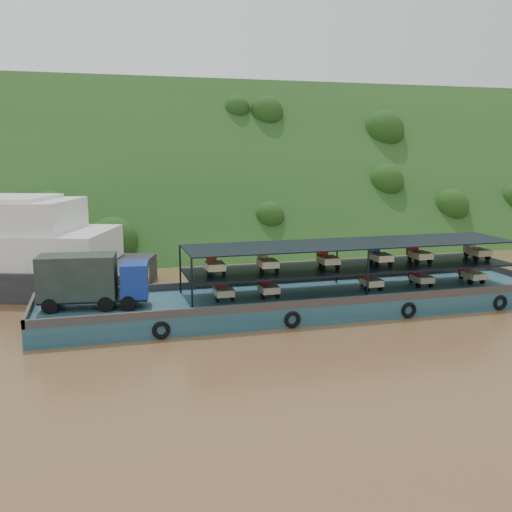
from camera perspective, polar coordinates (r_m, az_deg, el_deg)
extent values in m
plane|color=brown|center=(40.11, 3.92, -5.11)|extent=(160.00, 160.00, 0.00)
cube|color=#183B15|center=(74.36, -5.32, 2.04)|extent=(140.00, 39.60, 39.60)
cube|color=#163E4F|center=(39.09, 4.74, -4.62)|extent=(35.00, 7.00, 1.20)
cube|color=#592D19|center=(42.00, 3.16, -2.35)|extent=(35.00, 0.20, 0.50)
cube|color=#592D19|center=(35.81, 6.64, -4.65)|extent=(35.00, 0.20, 0.50)
cube|color=#592D19|center=(36.83, -21.66, -4.90)|extent=(0.20, 7.00, 0.50)
torus|color=black|center=(33.57, -9.45, -7.34)|extent=(1.06, 0.26, 1.06)
torus|color=black|center=(35.23, 3.67, -6.37)|extent=(1.06, 0.26, 1.06)
torus|color=black|center=(38.52, 15.04, -5.25)|extent=(1.06, 0.26, 1.06)
torus|color=black|center=(42.44, 23.24, -4.31)|extent=(1.06, 0.26, 1.06)
cylinder|color=black|center=(36.08, -19.92, -4.72)|extent=(0.99, 0.45, 0.95)
cylinder|color=black|center=(37.98, -19.33, -3.95)|extent=(0.99, 0.45, 0.95)
cylinder|color=black|center=(35.55, -14.80, -4.66)|extent=(0.99, 0.45, 0.95)
cylinder|color=black|center=(37.48, -14.46, -3.88)|extent=(0.99, 0.45, 0.95)
cylinder|color=black|center=(35.42, -12.65, -4.62)|extent=(0.99, 0.45, 0.95)
cylinder|color=black|center=(37.35, -12.43, -3.84)|extent=(0.99, 0.45, 0.95)
cube|color=black|center=(36.58, -15.82, -4.06)|extent=(6.68, 2.89, 0.19)
cube|color=navy|center=(36.07, -12.01, -2.30)|extent=(1.89, 2.47, 2.09)
cube|color=black|center=(35.95, -10.75, -1.68)|extent=(0.30, 1.90, 0.86)
cube|color=black|center=(36.41, -17.41, -1.98)|extent=(4.82, 2.84, 2.66)
cube|color=black|center=(39.90, 9.52, -1.09)|extent=(23.00, 5.00, 0.12)
cube|color=black|center=(39.61, 9.59, 1.24)|extent=(23.00, 5.00, 0.08)
cylinder|color=black|center=(34.21, -6.42, -2.93)|extent=(0.12, 0.12, 3.30)
cylinder|color=black|center=(39.04, -7.59, -1.30)|extent=(0.12, 0.12, 3.30)
cylinder|color=black|center=(37.70, 11.11, -1.82)|extent=(0.12, 0.12, 3.30)
cylinder|color=black|center=(42.13, 8.09, -0.46)|extent=(0.12, 0.12, 3.30)
cylinder|color=black|center=(47.86, 20.82, 0.26)|extent=(0.12, 0.12, 3.30)
cylinder|color=black|center=(38.35, -3.70, -3.57)|extent=(0.12, 0.52, 0.52)
cylinder|color=black|center=(36.54, -3.89, -4.28)|extent=(0.14, 0.52, 0.52)
cylinder|color=black|center=(36.75, -2.36, -4.18)|extent=(0.14, 0.52, 0.52)
cube|color=#C2BC89|center=(36.89, -3.25, -3.59)|extent=(1.15, 1.50, 0.44)
cube|color=#AD0B0E|center=(37.94, -3.62, -2.92)|extent=(0.55, 0.80, 0.80)
cube|color=#AD0B0E|center=(37.64, -3.56, -2.24)|extent=(0.50, 0.10, 0.10)
cylinder|color=black|center=(39.06, 0.66, -3.30)|extent=(0.12, 0.52, 0.52)
cylinder|color=black|center=(37.24, 0.69, -3.97)|extent=(0.14, 0.52, 0.52)
cylinder|color=black|center=(37.52, 2.16, -3.87)|extent=(0.14, 0.52, 0.52)
cube|color=beige|center=(37.62, 1.28, -3.29)|extent=(1.15, 1.50, 0.44)
cube|color=red|center=(38.66, 0.79, -2.65)|extent=(0.55, 0.80, 0.80)
cube|color=red|center=(38.36, 0.87, -1.98)|extent=(0.50, 0.10, 0.10)
cylinder|color=black|center=(41.70, 10.58, -2.59)|extent=(0.12, 0.52, 0.52)
cylinder|color=black|center=(39.92, 11.07, -3.19)|extent=(0.14, 0.52, 0.52)
cylinder|color=black|center=(40.37, 12.34, -3.09)|extent=(0.14, 0.52, 0.52)
cube|color=beige|center=(40.36, 11.50, -2.56)|extent=(1.15, 1.50, 0.44)
cube|color=red|center=(41.33, 10.79, -1.98)|extent=(0.55, 0.80, 0.80)
cube|color=red|center=(41.05, 10.93, -1.35)|extent=(0.50, 0.10, 0.10)
cylinder|color=black|center=(43.56, 15.27, -2.23)|extent=(0.12, 0.52, 0.52)
cylinder|color=black|center=(41.81, 15.93, -2.79)|extent=(0.14, 0.52, 0.52)
cylinder|color=black|center=(42.33, 17.09, -2.69)|extent=(0.14, 0.52, 0.52)
cube|color=tan|center=(42.28, 16.29, -2.19)|extent=(1.15, 1.50, 0.44)
cube|color=#B30B21|center=(43.20, 15.50, -1.64)|extent=(0.55, 0.80, 0.80)
cube|color=#B30B21|center=(42.94, 15.67, -1.04)|extent=(0.50, 0.10, 0.10)
cylinder|color=black|center=(45.85, 19.84, -1.87)|extent=(0.12, 0.52, 0.52)
cylinder|color=black|center=(44.14, 20.65, -2.38)|extent=(0.14, 0.52, 0.52)
cylinder|color=black|center=(44.73, 21.69, -2.28)|extent=(0.14, 0.52, 0.52)
cube|color=beige|center=(44.64, 20.94, -1.81)|extent=(1.15, 1.50, 0.44)
cube|color=#AE240B|center=(45.51, 20.10, -1.30)|extent=(0.55, 0.80, 0.80)
cube|color=#AE240B|center=(45.26, 20.28, -0.73)|extent=(0.50, 0.10, 0.10)
cylinder|color=black|center=(37.86, -4.56, -1.10)|extent=(0.12, 0.52, 0.52)
cylinder|color=black|center=(36.04, -4.79, -1.69)|extent=(0.14, 0.52, 0.52)
cylinder|color=black|center=(36.23, -3.24, -1.60)|extent=(0.14, 0.52, 0.52)
cube|color=beige|center=(36.40, -4.13, -1.01)|extent=(1.15, 1.50, 0.44)
cube|color=red|center=(37.47, -4.48, -0.41)|extent=(0.55, 0.80, 0.80)
cube|color=red|center=(37.19, -4.44, 0.30)|extent=(0.50, 0.10, 0.10)
cylinder|color=black|center=(38.67, 0.58, -0.82)|extent=(0.12, 0.52, 0.52)
cylinder|color=black|center=(36.84, 0.60, -1.39)|extent=(0.14, 0.52, 0.52)
cylinder|color=black|center=(37.12, 2.09, -1.30)|extent=(0.14, 0.52, 0.52)
cube|color=beige|center=(37.24, 1.20, -0.73)|extent=(1.15, 1.50, 0.44)
cube|color=beige|center=(38.29, 0.70, -0.14)|extent=(0.55, 0.80, 0.80)
cube|color=beige|center=(38.01, 0.79, 0.54)|extent=(0.50, 0.10, 0.10)
cylinder|color=black|center=(40.04, 6.46, -0.50)|extent=(0.12, 0.52, 0.52)
cylinder|color=black|center=(38.22, 6.77, -1.03)|extent=(0.14, 0.52, 0.52)
cylinder|color=black|center=(38.60, 8.14, -0.95)|extent=(0.14, 0.52, 0.52)
cube|color=#C5B68B|center=(38.66, 7.27, -0.40)|extent=(1.15, 1.50, 0.44)
cube|color=red|center=(39.67, 6.64, 0.16)|extent=(0.55, 0.80, 0.80)
cube|color=red|center=(39.41, 6.76, 0.82)|extent=(0.50, 0.10, 0.10)
cylinder|color=black|center=(41.65, 11.49, -0.22)|extent=(0.12, 0.52, 0.52)
cylinder|color=black|center=(39.86, 12.01, -0.72)|extent=(0.14, 0.52, 0.52)
cylinder|color=black|center=(40.32, 13.28, -0.64)|extent=(0.14, 0.52, 0.52)
cube|color=beige|center=(40.33, 12.44, -0.11)|extent=(1.15, 1.50, 0.44)
cube|color=#193897|center=(41.30, 11.70, 0.41)|extent=(0.55, 0.80, 0.80)
cube|color=#193897|center=(41.04, 11.86, 1.05)|extent=(0.50, 0.10, 0.10)
cylinder|color=black|center=(43.12, 15.13, -0.02)|extent=(0.12, 0.52, 0.52)
cylinder|color=black|center=(41.35, 15.79, -0.49)|extent=(0.14, 0.52, 0.52)
cylinder|color=black|center=(41.87, 16.97, -0.42)|extent=(0.14, 0.52, 0.52)
cube|color=#C8C28E|center=(41.84, 16.16, 0.09)|extent=(1.15, 1.50, 0.44)
cube|color=red|center=(42.78, 15.37, 0.59)|extent=(0.55, 0.80, 0.80)
cube|color=red|center=(42.53, 15.54, 1.21)|extent=(0.50, 0.10, 0.10)
cylinder|color=black|center=(45.72, 20.30, 0.27)|extent=(0.12, 0.52, 0.52)
cylinder|color=black|center=(44.00, 21.12, -0.16)|extent=(0.14, 0.52, 0.52)
cylinder|color=black|center=(44.60, 22.16, -0.10)|extent=(0.14, 0.52, 0.52)
cube|color=tan|center=(44.52, 21.40, 0.38)|extent=(1.15, 1.50, 0.44)
cube|color=beige|center=(45.40, 20.56, 0.85)|extent=(0.55, 0.80, 0.80)
cube|color=beige|center=(45.16, 20.74, 1.43)|extent=(0.50, 0.10, 0.10)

